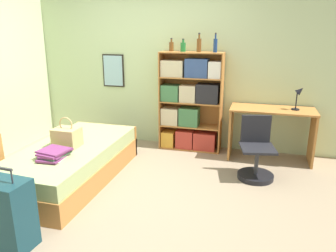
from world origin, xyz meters
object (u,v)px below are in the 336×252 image
bottle_blue (215,45)px  desk (271,124)px  bookcase (189,103)px  bottle_clear (199,45)px  suitcase (7,214)px  handbag (67,137)px  bottle_brown (183,47)px  bed (72,162)px  book_stack_on_bed (54,154)px  bottle_green (171,46)px  desk_lamp (299,94)px  desk_chair (256,159)px

bottle_blue → desk: size_ratio=0.23×
bookcase → bottle_blue: 0.96m
bottle_clear → suitcase: bearing=-111.6°
bottle_blue → handbag: bearing=-136.2°
suitcase → bottle_brown: 3.22m
bed → book_stack_on_bed: bearing=-82.8°
suitcase → book_stack_on_bed: bearing=98.9°
bottle_green → bottle_brown: size_ratio=1.03×
handbag → bottle_green: bottle_green is taller
bottle_green → bottle_clear: bearing=-7.3°
bottle_green → bookcase: bearing=-6.8°
bottle_green → desk_lamp: bottle_green is taller
desk → bottle_green: bearing=174.6°
desk_chair → bottle_clear: bearing=139.7°
bottle_blue → desk_chair: (0.68, -0.78, -1.37)m
book_stack_on_bed → desk_chair: desk_chair is taller
handbag → bottle_brown: bearing=54.2°
bottle_blue → desk_chair: size_ratio=0.35×
handbag → desk: 2.81m
bookcase → bottle_blue: bearing=-3.8°
bottle_green → bottle_blue: 0.67m
bottle_clear → bottle_blue: bottle_blue is taller
suitcase → desk_lamp: desk_lamp is taller
desk_lamp → desk_chair: desk_lamp is taller
bookcase → bottle_blue: bottle_blue is taller
bottle_green → desk: bottle_green is taller
desk → desk_chair: bearing=-104.4°
bed → book_stack_on_bed: (0.05, -0.42, 0.28)m
handbag → suitcase: bearing=-80.7°
bed → bottle_blue: size_ratio=7.40×
bed → desk: 2.79m
desk → bed: bearing=-150.3°
book_stack_on_bed → desk_lamp: 3.27m
bed → bottle_clear: bottle_clear is taller
suitcase → desk: size_ratio=0.65×
desk_lamp → desk_chair: bearing=-125.7°
suitcase → bottle_green: (0.68, 2.87, 1.28)m
handbag → book_stack_on_bed: bearing=-79.6°
book_stack_on_bed → desk: desk is taller
bottle_brown → bottle_blue: size_ratio=0.69×
bottle_green → desk_lamp: bearing=-4.2°
bookcase → bottle_brown: bottle_brown is taller
suitcase → bottle_green: bottle_green is taller
bottle_clear → desk: (1.10, -0.09, -1.09)m
handbag → desk_lamp: desk_lamp is taller
bottle_blue → desk: bearing=-5.5°
book_stack_on_bed → desk_chair: 2.46m
book_stack_on_bed → bookcase: bookcase is taller
bed → bottle_clear: size_ratio=7.43×
bed → bottle_brown: (1.07, 1.47, 1.37)m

